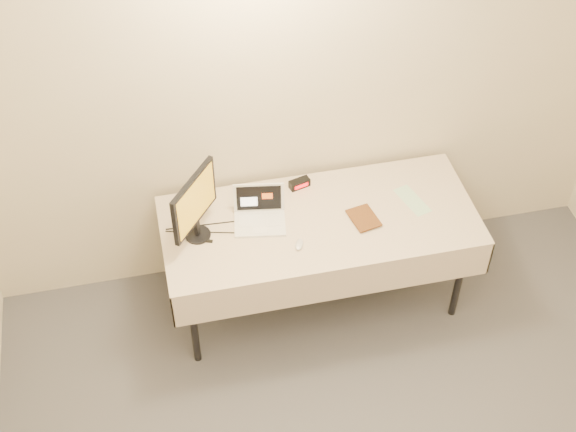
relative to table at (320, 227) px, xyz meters
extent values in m
cube|color=beige|center=(0.00, 0.45, 0.67)|extent=(4.00, 0.10, 2.70)
cylinder|color=black|center=(-0.82, -0.30, -0.33)|extent=(0.04, 0.04, 0.69)
cylinder|color=black|center=(0.82, -0.30, -0.33)|extent=(0.04, 0.04, 0.69)
cylinder|color=black|center=(-0.82, 0.29, -0.33)|extent=(0.04, 0.04, 0.69)
cylinder|color=black|center=(0.82, 0.29, -0.33)|extent=(0.04, 0.04, 0.69)
cube|color=gray|center=(0.00, 0.00, 0.03)|extent=(1.80, 0.75, 0.04)
cube|color=beige|center=(0.00, 0.00, 0.06)|extent=(1.86, 0.81, 0.01)
cube|color=beige|center=(0.00, -0.40, -0.07)|extent=(1.86, 0.01, 0.25)
cube|color=beige|center=(0.00, 0.40, -0.07)|extent=(1.86, 0.01, 0.25)
cube|color=beige|center=(-0.93, 0.00, -0.07)|extent=(0.01, 0.81, 0.25)
cube|color=beige|center=(0.93, 0.00, -0.07)|extent=(0.01, 0.81, 0.25)
cube|color=white|center=(-0.35, 0.03, 0.07)|extent=(0.33, 0.25, 0.02)
cube|color=white|center=(-0.33, 0.15, 0.17)|extent=(0.30, 0.08, 0.19)
cube|color=black|center=(-0.33, 0.15, 0.17)|extent=(0.26, 0.06, 0.16)
cylinder|color=black|center=(-0.72, 0.02, 0.07)|extent=(0.21, 0.21, 0.01)
cube|color=black|center=(-0.72, 0.02, 0.13)|extent=(0.04, 0.04, 0.11)
cube|color=black|center=(-0.72, 0.02, 0.34)|extent=(0.28, 0.35, 0.32)
cube|color=#C69217|center=(-0.72, 0.02, 0.34)|extent=(0.23, 0.30, 0.28)
imported|color=#91501A|center=(0.18, -0.07, 0.16)|extent=(0.15, 0.05, 0.20)
cube|color=black|center=(-0.05, 0.30, 0.09)|extent=(0.14, 0.08, 0.05)
cube|color=#FF0C0F|center=(-0.05, 0.28, 0.09)|extent=(0.09, 0.03, 0.02)
ellipsoid|color=#BDBDBF|center=(-0.17, -0.18, 0.07)|extent=(0.08, 0.10, 0.02)
cube|color=#B1DEB2|center=(0.58, 0.04, 0.06)|extent=(0.17, 0.28, 0.00)
cube|color=black|center=(-0.67, -0.04, 0.07)|extent=(0.06, 0.04, 0.01)
camera|label=1|loc=(-0.90, -3.20, 3.39)|focal=50.00mm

